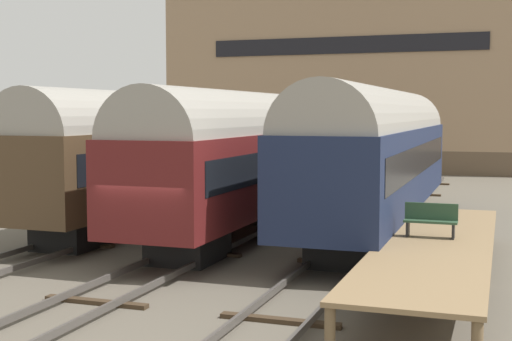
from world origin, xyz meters
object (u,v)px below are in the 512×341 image
at_px(train_car_brown, 146,150).
at_px(bench, 431,219).
at_px(train_car_maroon, 252,153).
at_px(train_car_navy, 378,151).

relative_size(train_car_brown, bench, 10.93).
distance_m(train_car_maroon, train_car_navy, 4.61).
bearing_deg(bench, train_car_navy, 111.17).
height_order(train_car_brown, bench, train_car_brown).
relative_size(train_car_maroon, train_car_brown, 1.12).
xyz_separation_m(train_car_maroon, bench, (6.93, -5.15, -1.37)).
bearing_deg(train_car_brown, train_car_maroon, -1.22).
relative_size(train_car_maroon, bench, 12.24).
bearing_deg(train_car_brown, train_car_navy, 8.17).
relative_size(train_car_brown, train_car_navy, 0.85).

